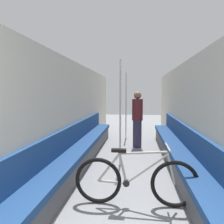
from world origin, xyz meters
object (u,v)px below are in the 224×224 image
grab_pole_near (120,115)px  bench_seat_row_right (182,158)px  bench_seat_row_left (77,154)px  grab_pole_far (126,107)px  passenger_standing (137,119)px  bicycle (136,181)px

grab_pole_near → bench_seat_row_right: bearing=-12.2°
bench_seat_row_left → grab_pole_far: grab_pole_far is taller
bench_seat_row_right → passenger_standing: passenger_standing is taller
bicycle → grab_pole_near: grab_pole_near is taller
bench_seat_row_right → grab_pole_near: (-1.21, 0.26, 0.80)m
bench_seat_row_right → grab_pole_far: bearing=112.4°
bicycle → passenger_standing: (0.02, 3.28, 0.47)m
bicycle → bench_seat_row_left: bearing=146.1°
grab_pole_near → grab_pole_far: (-0.02, 2.73, 0.00)m
bicycle → grab_pole_near: bearing=116.3°
bicycle → grab_pole_near: (-0.34, 1.62, 0.74)m
bench_seat_row_left → grab_pole_far: bearing=74.2°
bench_seat_row_left → bicycle: bearing=-48.5°
bicycle → grab_pole_near: size_ratio=0.76×
bench_seat_row_right → passenger_standing: (-0.86, 1.92, 0.53)m
bicycle → grab_pole_near: 1.81m
grab_pole_near → bicycle: bearing=-78.3°
bench_seat_row_left → passenger_standing: bearing=57.5°
grab_pole_near → passenger_standing: bearing=77.8°
bench_seat_row_left → grab_pole_near: 1.21m
bench_seat_row_right → grab_pole_near: size_ratio=2.96×
bench_seat_row_left → grab_pole_far: 3.21m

